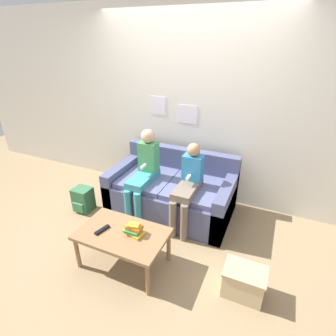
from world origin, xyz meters
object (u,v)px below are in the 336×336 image
at_px(storage_box, 244,282).
at_px(backpack, 83,199).
at_px(person_right, 188,184).
at_px(coffee_table, 122,236).
at_px(person_left, 144,170).
at_px(couch, 172,192).
at_px(tv_remote, 102,230).

relative_size(storage_box, backpack, 1.14).
distance_m(person_right, storage_box, 1.21).
distance_m(coffee_table, person_left, 0.98).
relative_size(person_right, backpack, 3.15).
height_order(couch, person_right, person_right).
xyz_separation_m(tv_remote, storage_box, (1.40, 0.19, -0.27)).
height_order(person_right, storage_box, person_right).
bearing_deg(coffee_table, backpack, 150.21).
distance_m(storage_box, backpack, 2.30).
bearing_deg(couch, tv_remote, -102.84).
xyz_separation_m(couch, person_left, (-0.31, -0.20, 0.36)).
height_order(couch, backpack, couch).
distance_m(tv_remote, backpack, 1.10).
height_order(person_left, backpack, person_left).
distance_m(coffee_table, person_right, 0.99).
height_order(storage_box, backpack, backpack).
bearing_deg(couch, person_left, -147.08).
distance_m(coffee_table, backpack, 1.22).
height_order(couch, tv_remote, couch).
bearing_deg(tv_remote, person_right, 74.46).
distance_m(person_right, tv_remote, 1.12).
height_order(couch, coffee_table, couch).
relative_size(coffee_table, backpack, 2.68).
relative_size(person_left, storage_box, 3.00).
relative_size(tv_remote, storage_box, 0.46).
height_order(tv_remote, storage_box, tv_remote).
bearing_deg(backpack, person_right, 11.85).
bearing_deg(person_right, couch, 144.38).
xyz_separation_m(person_left, person_right, (0.61, -0.02, -0.05)).
relative_size(person_left, backpack, 3.42).
xyz_separation_m(person_right, tv_remote, (-0.57, -0.95, -0.17)).
relative_size(coffee_table, person_right, 0.85).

